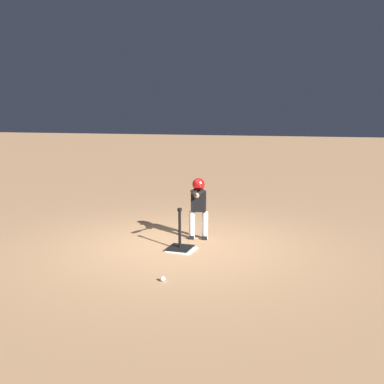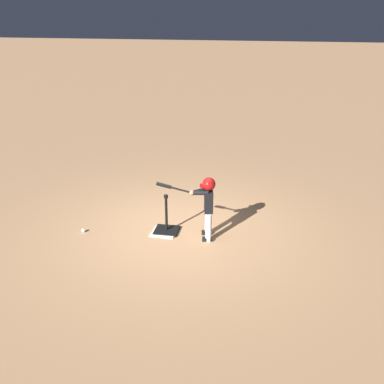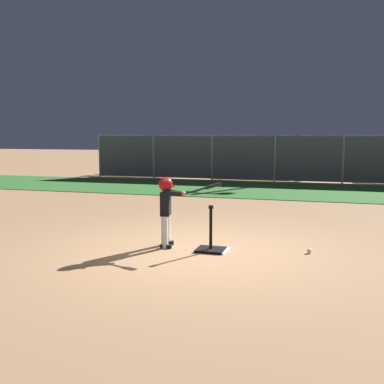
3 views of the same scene
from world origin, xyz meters
name	(u,v)px [view 3 (image 3 of 3)]	position (x,y,z in m)	size (l,w,h in m)	color
ground_plane	(197,252)	(0.00, 0.00, 0.00)	(90.00, 90.00, 0.00)	#AD7F56
grass_outfield_strip	(265,190)	(0.00, 8.29, 0.01)	(56.00, 4.50, 0.02)	#33702D
backstop_fence	(275,157)	(0.00, 11.33, 0.97)	(15.45, 0.08, 1.84)	#9E9EA3
home_plate	(214,250)	(0.24, 0.14, 0.01)	(0.44, 0.44, 0.02)	white
batting_tee	(211,245)	(0.20, 0.10, 0.10)	(0.44, 0.39, 0.73)	black
batter_child	(168,203)	(-0.54, 0.19, 0.73)	(1.01, 0.39, 1.14)	silver
baseball	(309,251)	(1.70, 0.39, 0.04)	(0.07, 0.07, 0.07)	white
bleachers_right_center	(154,161)	(-5.88, 13.26, 0.63)	(3.88, 2.41, 1.30)	#ADAFB7
bleachers_far_right	(267,166)	(-0.46, 12.70, 0.50)	(3.21, 2.02, 1.03)	#ADAFB7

